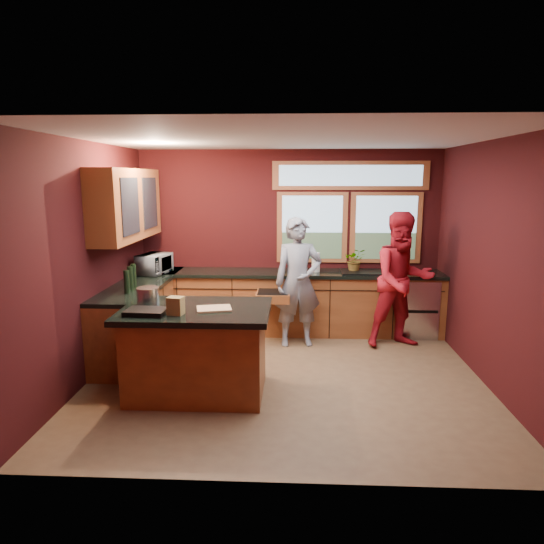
# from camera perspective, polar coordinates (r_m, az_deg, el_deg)

# --- Properties ---
(floor) EXTENTS (4.50, 4.50, 0.00)m
(floor) POSITION_cam_1_polar(r_m,az_deg,el_deg) (5.79, 1.61, -12.24)
(floor) COLOR brown
(floor) RESTS_ON ground
(room_shell) EXTENTS (4.52, 4.02, 2.71)m
(room_shell) POSITION_cam_1_polar(r_m,az_deg,el_deg) (5.71, -4.26, 6.09)
(room_shell) COLOR black
(room_shell) RESTS_ON ground
(back_counter) EXTENTS (4.50, 0.64, 0.93)m
(back_counter) POSITION_cam_1_polar(r_m,az_deg,el_deg) (7.25, 3.48, -3.55)
(back_counter) COLOR #5E2F16
(back_counter) RESTS_ON floor
(left_counter) EXTENTS (0.64, 2.30, 0.93)m
(left_counter) POSITION_cam_1_polar(r_m,az_deg,el_deg) (6.75, -15.07, -5.01)
(left_counter) COLOR #5E2F16
(left_counter) RESTS_ON floor
(island) EXTENTS (1.55, 1.05, 0.95)m
(island) POSITION_cam_1_polar(r_m,az_deg,el_deg) (5.29, -8.79, -9.10)
(island) COLOR #5E2F16
(island) RESTS_ON floor
(person_grey) EXTENTS (0.70, 0.52, 1.77)m
(person_grey) POSITION_cam_1_polar(r_m,az_deg,el_deg) (6.61, 3.08, -1.23)
(person_grey) COLOR slate
(person_grey) RESTS_ON floor
(person_red) EXTENTS (1.04, 0.90, 1.85)m
(person_red) POSITION_cam_1_polar(r_m,az_deg,el_deg) (6.77, 15.07, -0.97)
(person_red) COLOR maroon
(person_red) RESTS_ON floor
(microwave) EXTENTS (0.45, 0.58, 0.28)m
(microwave) POSITION_cam_1_polar(r_m,az_deg,el_deg) (7.15, -13.68, 0.93)
(microwave) COLOR #999999
(microwave) RESTS_ON left_counter
(potted_plant) EXTENTS (0.31, 0.26, 0.34)m
(potted_plant) POSITION_cam_1_polar(r_m,az_deg,el_deg) (7.22, 9.74, 1.41)
(potted_plant) COLOR #999999
(potted_plant) RESTS_ON back_counter
(paper_towel) EXTENTS (0.12, 0.12, 0.28)m
(paper_towel) POSITION_cam_1_polar(r_m,az_deg,el_deg) (7.13, 5.17, 1.16)
(paper_towel) COLOR silver
(paper_towel) RESTS_ON back_counter
(cutting_board) EXTENTS (0.40, 0.32, 0.02)m
(cutting_board) POSITION_cam_1_polar(r_m,az_deg,el_deg) (5.06, -6.84, -4.30)
(cutting_board) COLOR tan
(cutting_board) RESTS_ON island
(stock_pot) EXTENTS (0.24, 0.24, 0.18)m
(stock_pot) POSITION_cam_1_polar(r_m,az_deg,el_deg) (5.40, -14.38, -2.72)
(stock_pot) COLOR #AFB0B4
(stock_pot) RESTS_ON island
(paper_bag) EXTENTS (0.17, 0.15, 0.18)m
(paper_bag) POSITION_cam_1_polar(r_m,az_deg,el_deg) (4.92, -11.27, -3.92)
(paper_bag) COLOR brown
(paper_bag) RESTS_ON island
(black_tray) EXTENTS (0.41, 0.30, 0.05)m
(black_tray) POSITION_cam_1_polar(r_m,az_deg,el_deg) (5.02, -14.58, -4.54)
(black_tray) COLOR black
(black_tray) RESTS_ON island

